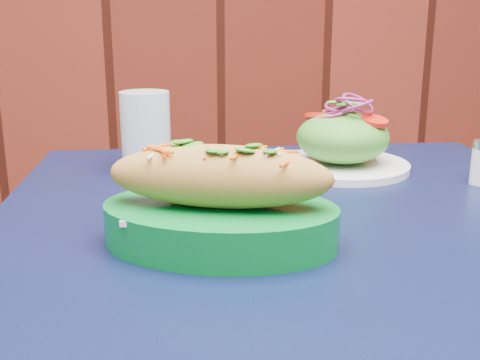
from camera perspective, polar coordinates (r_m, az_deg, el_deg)
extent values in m
cube|color=black|center=(0.80, 5.64, -4.00)|extent=(0.84, 0.84, 0.03)
cylinder|color=black|center=(1.26, -13.43, -15.51)|extent=(0.04, 0.04, 0.72)
cylinder|color=black|center=(1.33, 16.83, -13.85)|extent=(0.04, 0.04, 0.72)
cube|color=white|center=(0.67, -1.91, -2.75)|extent=(0.22, 0.15, 0.01)
ellipsoid|color=#BC823B|center=(0.66, -1.94, 0.37)|extent=(0.26, 0.15, 0.07)
cylinder|color=white|center=(1.01, 9.58, 1.35)|extent=(0.22, 0.22, 0.01)
ellipsoid|color=#4C992D|center=(1.00, 9.70, 4.00)|extent=(0.15, 0.15, 0.08)
cylinder|color=red|center=(0.98, 12.61, 5.78)|extent=(0.04, 0.04, 0.01)
cylinder|color=red|center=(1.01, 7.35, 6.34)|extent=(0.04, 0.04, 0.01)
cylinder|color=red|center=(1.04, 9.02, 6.50)|extent=(0.04, 0.04, 0.01)
torus|color=#982168|center=(0.99, 9.83, 6.64)|extent=(0.06, 0.06, 0.01)
torus|color=#982168|center=(0.99, 9.84, 6.87)|extent=(0.06, 0.06, 0.01)
torus|color=#982168|center=(0.99, 9.85, 7.09)|extent=(0.06, 0.06, 0.01)
torus|color=#982168|center=(0.99, 9.86, 7.32)|extent=(0.06, 0.06, 0.01)
torus|color=#982168|center=(0.99, 9.87, 7.55)|extent=(0.06, 0.06, 0.01)
torus|color=#982168|center=(0.99, 9.88, 7.78)|extent=(0.06, 0.06, 0.01)
cylinder|color=silver|center=(0.99, -8.93, 4.54)|extent=(0.08, 0.08, 0.13)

